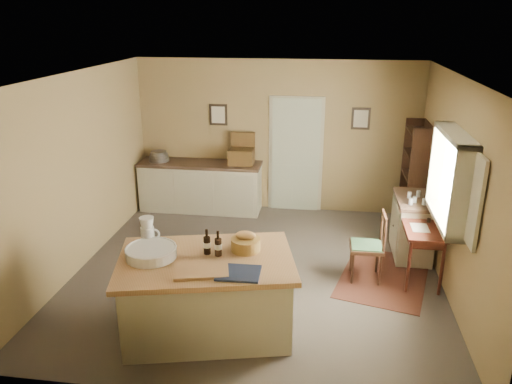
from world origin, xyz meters
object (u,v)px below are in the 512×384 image
writing_desk (423,235)px  right_cabinet (412,226)px  sideboard (201,185)px  shelving_unit (416,179)px  desk_chair (366,247)px  work_island (206,292)px

writing_desk → right_cabinet: right_cabinet is taller
sideboard → shelving_unit: 3.74m
desk_chair → shelving_unit: shelving_unit is taller
sideboard → desk_chair: sideboard is taller
right_cabinet → writing_desk: bearing=-90.0°
desk_chair → right_cabinet: right_cabinet is taller
writing_desk → desk_chair: bearing=-175.4°
sideboard → desk_chair: size_ratio=2.35×
sideboard → writing_desk: sideboard is taller
writing_desk → shelving_unit: shelving_unit is taller
right_cabinet → work_island: bearing=-138.4°
work_island → shelving_unit: (2.72, 3.19, 0.43)m
work_island → writing_desk: size_ratio=2.61×
right_cabinet → shelving_unit: shelving_unit is taller
work_island → shelving_unit: bearing=36.3°
work_island → sideboard: bearing=91.7°
right_cabinet → sideboard: bearing=159.1°
sideboard → right_cabinet: sideboard is taller
sideboard → shelving_unit: shelving_unit is taller
work_island → writing_desk: 2.99m
work_island → writing_desk: (2.57, 1.51, 0.18)m
work_island → desk_chair: bearing=24.9°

